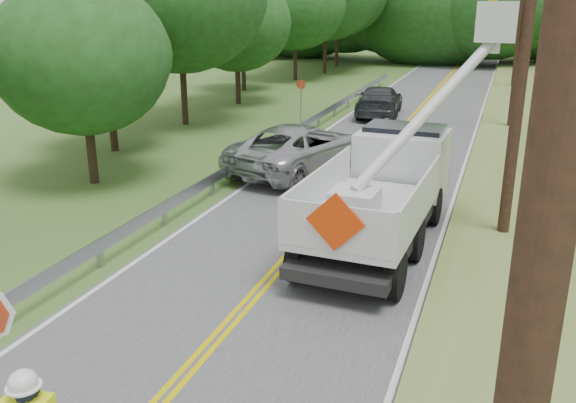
% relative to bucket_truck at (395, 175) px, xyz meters
% --- Properties ---
extents(ground, '(140.00, 140.00, 0.00)m').
position_rel_bucket_truck_xyz_m(ground, '(-2.10, -8.70, -1.64)').
color(ground, '#345C23').
rests_on(ground, ground).
extents(road, '(7.20, 96.00, 0.03)m').
position_rel_bucket_truck_xyz_m(road, '(-2.10, 5.30, -1.63)').
color(road, '#47474A').
rests_on(road, ground).
extents(guardrail, '(0.18, 48.00, 0.77)m').
position_rel_bucket_truck_xyz_m(guardrail, '(-6.12, 6.21, -1.09)').
color(guardrail, '#94989B').
rests_on(guardrail, ground).
extents(utility_poles, '(1.60, 43.30, 10.00)m').
position_rel_bucket_truck_xyz_m(utility_poles, '(2.90, 8.32, 3.63)').
color(utility_poles, black).
rests_on(utility_poles, ground).
extents(tall_grass_verge, '(7.00, 96.00, 0.30)m').
position_rel_bucket_truck_xyz_m(tall_grass_verge, '(5.00, 5.30, -1.49)').
color(tall_grass_verge, olive).
rests_on(tall_grass_verge, ground).
extents(treeline_left, '(9.76, 54.31, 10.78)m').
position_rel_bucket_truck_xyz_m(treeline_left, '(-12.77, 24.13, 4.23)').
color(treeline_left, '#332319').
rests_on(treeline_left, ground).
extents(treeline_horizon, '(56.77, 15.09, 12.37)m').
position_rel_bucket_truck_xyz_m(treeline_horizon, '(-2.47, 47.58, 3.86)').
color(treeline_horizon, '#204116').
rests_on(treeline_horizon, ground).
extents(bucket_truck, '(4.31, 7.67, 7.29)m').
position_rel_bucket_truck_xyz_m(bucket_truck, '(0.00, 0.00, 0.00)').
color(bucket_truck, black).
rests_on(bucket_truck, road).
extents(suv_silver, '(4.49, 6.98, 1.79)m').
position_rel_bucket_truck_xyz_m(suv_silver, '(-4.38, 4.97, -0.73)').
color(suv_silver, '#ADAEB4').
rests_on(suv_silver, road).
extents(suv_darkgrey, '(2.80, 5.73, 1.60)m').
position_rel_bucket_truck_xyz_m(suv_darkgrey, '(-3.93, 17.25, -0.82)').
color(suv_darkgrey, '#313438').
rests_on(suv_darkgrey, road).
extents(stop_sign_permanent, '(0.48, 0.14, 2.31)m').
position_rel_bucket_truck_xyz_m(stop_sign_permanent, '(-7.15, 13.29, -0.13)').
color(stop_sign_permanent, '#94989B').
rests_on(stop_sign_permanent, ground).
extents(yard_sign, '(0.46, 0.19, 0.69)m').
position_rel_bucket_truck_xyz_m(yard_sign, '(3.51, -5.40, -1.15)').
color(yard_sign, white).
rests_on(yard_sign, ground).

